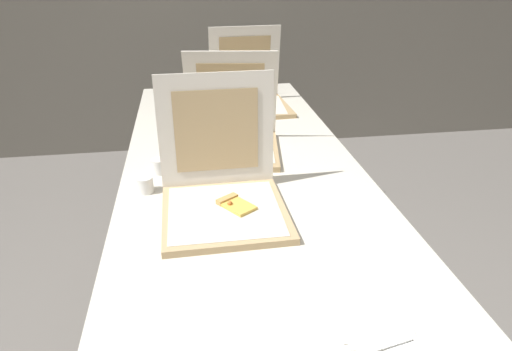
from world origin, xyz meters
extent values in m
cube|color=silver|center=(0.00, 0.67, 0.72)|extent=(0.91, 2.45, 0.03)
cylinder|color=#38383D|center=(-0.38, 1.83, 0.35)|extent=(0.04, 0.04, 0.70)
cylinder|color=#38383D|center=(0.38, 1.83, 0.35)|extent=(0.04, 0.04, 0.70)
cube|color=tan|center=(-0.10, 0.34, 0.74)|extent=(0.39, 0.39, 0.02)
cube|color=silver|center=(-0.10, 0.34, 0.75)|extent=(0.34, 0.34, 0.00)
cube|color=silver|center=(-0.11, 0.54, 0.94)|extent=(0.38, 0.03, 0.38)
cube|color=tan|center=(-0.11, 0.53, 0.94)|extent=(0.28, 0.02, 0.28)
cube|color=#E5B74C|center=(-0.06, 0.35, 0.76)|extent=(0.12, 0.13, 0.01)
cube|color=tan|center=(-0.09, 0.39, 0.76)|extent=(0.08, 0.06, 0.02)
sphere|color=orange|center=(-0.08, 0.35, 0.77)|extent=(0.02, 0.02, 0.02)
cube|color=tan|center=(-0.03, 0.84, 0.74)|extent=(0.43, 0.43, 0.02)
cube|color=silver|center=(-0.02, 0.84, 0.75)|extent=(0.37, 0.37, 0.00)
cube|color=silver|center=(-0.01, 0.98, 0.94)|extent=(0.39, 0.15, 0.37)
cube|color=tan|center=(-0.01, 0.98, 0.94)|extent=(0.28, 0.11, 0.27)
cube|color=tan|center=(0.14, 1.40, 0.74)|extent=(0.41, 0.41, 0.02)
cube|color=silver|center=(0.15, 1.39, 0.75)|extent=(0.33, 0.33, 0.00)
cube|color=silver|center=(0.12, 1.57, 0.94)|extent=(0.39, 0.08, 0.38)
cube|color=tan|center=(0.12, 1.56, 0.94)|extent=(0.28, 0.05, 0.27)
cube|color=#E5B74C|center=(0.12, 1.38, 0.76)|extent=(0.11, 0.12, 0.01)
cube|color=tan|center=(0.09, 1.42, 0.76)|extent=(0.07, 0.06, 0.02)
sphere|color=#2D6628|center=(0.11, 1.38, 0.77)|extent=(0.02, 0.02, 0.02)
cylinder|color=white|center=(-0.32, 0.69, 0.76)|extent=(0.06, 0.06, 0.06)
cylinder|color=white|center=(-0.36, 0.54, 0.76)|extent=(0.06, 0.06, 0.06)
cube|color=white|center=(0.19, -0.18, 0.73)|extent=(0.17, 0.17, 0.00)
cube|color=white|center=(0.16, -0.17, 0.74)|extent=(0.13, 0.13, 0.00)
cube|color=white|center=(0.17, -0.19, 0.74)|extent=(0.15, 0.15, 0.00)
camera|label=1|loc=(-0.19, -0.88, 1.47)|focal=31.88mm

